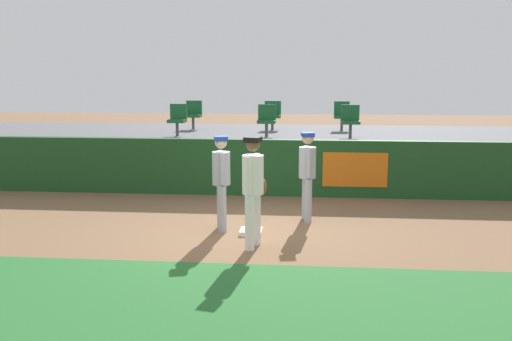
# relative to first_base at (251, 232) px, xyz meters

# --- Properties ---
(ground_plane) EXTENTS (60.00, 60.00, 0.00)m
(ground_plane) POSITION_rel_first_base_xyz_m (-0.16, 0.00, -0.04)
(ground_plane) COLOR brown
(grass_foreground_strip) EXTENTS (18.00, 2.80, 0.01)m
(grass_foreground_strip) POSITION_rel_first_base_xyz_m (-0.16, -3.04, -0.04)
(grass_foreground_strip) COLOR #26662B
(grass_foreground_strip) RESTS_ON ground_plane
(first_base) EXTENTS (0.40, 0.40, 0.08)m
(first_base) POSITION_rel_first_base_xyz_m (0.00, 0.00, 0.00)
(first_base) COLOR white
(first_base) RESTS_ON ground_plane
(player_fielder_home) EXTENTS (0.45, 0.55, 1.87)m
(player_fielder_home) POSITION_rel_first_base_xyz_m (0.12, -0.77, 1.04)
(player_fielder_home) COLOR white
(player_fielder_home) RESTS_ON ground_plane
(player_runner_visitor) EXTENTS (0.41, 0.48, 1.76)m
(player_runner_visitor) POSITION_rel_first_base_xyz_m (-0.57, 0.21, 0.98)
(player_runner_visitor) COLOR #9EA3AD
(player_runner_visitor) RESTS_ON ground_plane
(player_coach_visitor) EXTENTS (0.38, 0.49, 1.76)m
(player_coach_visitor) POSITION_rel_first_base_xyz_m (1.01, 1.02, 0.98)
(player_coach_visitor) COLOR #9EA3AD
(player_coach_visitor) RESTS_ON ground_plane
(field_wall) EXTENTS (18.00, 0.26, 1.35)m
(field_wall) POSITION_rel_first_base_xyz_m (-0.15, 3.27, 0.63)
(field_wall) COLOR #19471E
(field_wall) RESTS_ON ground_plane
(bleacher_platform) EXTENTS (18.00, 4.80, 1.25)m
(bleacher_platform) POSITION_rel_first_base_xyz_m (-0.16, 5.84, 0.58)
(bleacher_platform) COLOR #59595E
(bleacher_platform) RESTS_ON ground_plane
(seat_front_center) EXTENTS (0.47, 0.44, 0.84)m
(seat_front_center) POSITION_rel_first_base_xyz_m (-0.06, 4.71, 1.68)
(seat_front_center) COLOR #4C4C51
(seat_front_center) RESTS_ON bleacher_platform
(seat_front_right) EXTENTS (0.46, 0.44, 0.84)m
(seat_front_right) POSITION_rel_first_base_xyz_m (2.10, 4.71, 1.68)
(seat_front_right) COLOR #4C4C51
(seat_front_right) RESTS_ON bleacher_platform
(seat_back_left) EXTENTS (0.47, 0.44, 0.84)m
(seat_back_left) POSITION_rel_first_base_xyz_m (-2.37, 6.51, 1.68)
(seat_back_left) COLOR #4C4C51
(seat_back_left) RESTS_ON bleacher_platform
(seat_front_left) EXTENTS (0.44, 0.44, 0.84)m
(seat_front_left) POSITION_rel_first_base_xyz_m (-2.43, 4.71, 1.68)
(seat_front_left) COLOR #4C4C51
(seat_front_left) RESTS_ON bleacher_platform
(seat_back_right) EXTENTS (0.44, 0.44, 0.84)m
(seat_back_right) POSITION_rel_first_base_xyz_m (1.99, 6.51, 1.68)
(seat_back_right) COLOR #4C4C51
(seat_back_right) RESTS_ON bleacher_platform
(seat_back_center) EXTENTS (0.48, 0.44, 0.84)m
(seat_back_center) POSITION_rel_first_base_xyz_m (-0.02, 6.51, 1.68)
(seat_back_center) COLOR #4C4C51
(seat_back_center) RESTS_ON bleacher_platform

